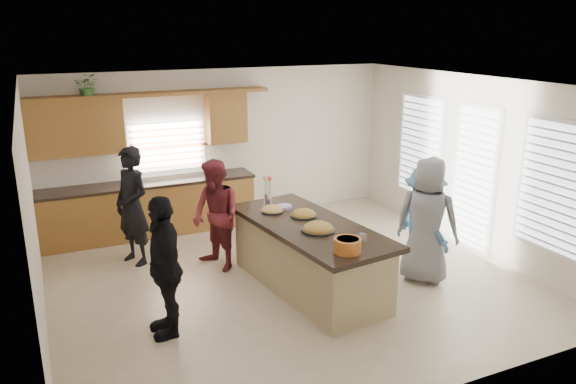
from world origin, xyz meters
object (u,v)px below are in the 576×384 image
woman_left_mid (216,216)px  woman_left_front (164,266)px  salad_bowl (347,245)px  woman_right_front (427,220)px  island (309,258)px  woman_right_back (423,222)px  woman_left_back (132,206)px

woman_left_mid → woman_left_front: (-1.11, -1.54, 0.02)m
woman_left_mid → woman_left_front: bearing=-54.7°
salad_bowl → woman_right_front: bearing=20.4°
woman_left_front → woman_right_front: size_ratio=0.94×
woman_right_front → woman_left_mid: bearing=18.1°
island → woman_right_back: size_ratio=1.74×
island → salad_bowl: size_ratio=8.63×
island → woman_right_front: (1.62, -0.46, 0.46)m
woman_left_back → woman_right_front: size_ratio=1.00×
woman_right_back → woman_right_front: (-0.10, -0.20, 0.10)m
woman_left_mid → woman_right_front: woman_right_front is taller
woman_right_front → woman_left_front: bearing=49.1°
woman_left_back → woman_right_back: 4.33m
woman_left_front → woman_right_front: (3.68, -0.10, 0.05)m
woman_left_back → woman_right_front: bearing=30.8°
island → woman_left_mid: size_ratio=1.69×
salad_bowl → woman_left_back: bearing=123.7°
salad_bowl → woman_left_mid: 2.44m
woman_left_mid → woman_left_front: woman_left_front is taller
woman_right_back → woman_right_front: 0.24m
woman_left_back → woman_right_front: 4.35m
woman_right_back → woman_left_front: bearing=93.0°
woman_right_back → woman_right_front: woman_right_front is taller
salad_bowl → woman_left_front: size_ratio=0.19×
salad_bowl → woman_left_front: 2.15m
woman_left_back → woman_left_front: size_ratio=1.07×
island → woman_left_front: 2.13m
woman_left_front → woman_right_front: woman_right_front is taller
island → woman_right_back: woman_right_back is taller
island → woman_right_back: (1.72, -0.26, 0.36)m
island → salad_bowl: salad_bowl is taller
woman_left_front → island: bearing=101.1°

